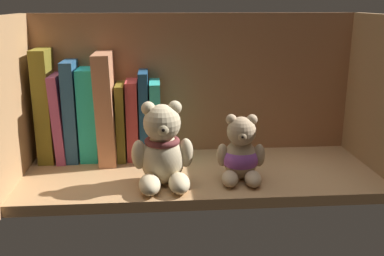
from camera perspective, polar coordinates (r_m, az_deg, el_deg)
The scene contains 15 objects.
shelf_board at distance 89.91cm, azimuth 1.05°, elevation -6.08°, with size 68.65×26.60×2.00cm, color tan.
shelf_back_panel at distance 98.97cm, azimuth 0.30°, elevation 5.08°, with size 71.05×1.20×32.12cm, color #96613E.
shelf_side_panel_left at distance 89.13cm, azimuth -22.01°, elevation 2.69°, with size 1.60×29.00×32.12cm, color tan.
shelf_side_panel_right at distance 95.47cm, azimuth 22.62°, elevation 3.44°, with size 1.60×29.00×32.12cm, color tan.
book_0 at distance 98.34cm, azimuth -17.99°, elevation 2.78°, with size 3.15×9.68×23.30cm, color brown.
book_1 at distance 98.30cm, azimuth -16.28°, elevation 1.39°, with size 1.85×10.79×18.19cm, color #9D436E.
book_2 at distance 97.50cm, azimuth -14.90°, elevation 2.19°, with size 2.52×9.82×20.89cm, color navy.
book_3 at distance 97.14cm, azimuth -12.91°, elevation 1.79°, with size 3.60×9.08×19.28cm, color #24C0AE.
book_4 at distance 96.27cm, azimuth -10.71°, elevation 2.79°, with size 3.45×14.93×22.55cm, color tan.
book_5 at distance 96.78cm, azimuth -8.91°, elevation 0.97°, with size 1.73×10.38×16.08cm, color brown.
book_6 at distance 96.55cm, azimuth -7.51°, elevation 1.18°, with size 2.40×9.06×16.67cm, color #CB4141.
book_7 at distance 96.21cm, azimuth -6.07°, elevation 1.76°, with size 1.89×10.04×18.60cm, color navy.
book_8 at distance 96.43cm, azimuth -4.67°, elevation 1.20°, with size 2.16×11.74×16.52cm, color teal.
teddy_bear_larger at distance 81.08cm, azimuth -3.75°, elevation -2.85°, with size 11.34×11.52×15.54cm.
teddy_bear_smaller at distance 84.45cm, azimuth 6.21°, elevation -3.36°, with size 9.26×9.77×12.56cm.
Camera 1 is at (-8.33, -82.95, 34.67)cm, focal length 42.05 mm.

